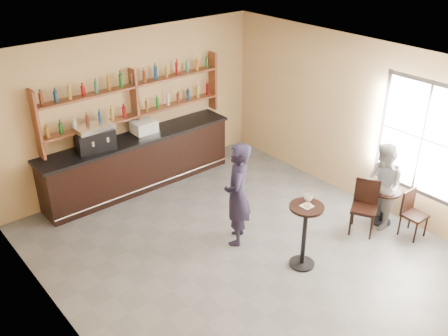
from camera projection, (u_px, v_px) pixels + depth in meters
floor at (245, 253)px, 8.53m from camera, size 7.00×7.00×0.00m
ceiling at (249, 70)px, 7.05m from camera, size 7.00×7.00×0.00m
wall_back at (132, 109)px, 10.18m from camera, size 7.00×0.00×7.00m
wall_left at (64, 243)px, 6.09m from camera, size 0.00×7.00×7.00m
wall_right at (364, 123)px, 9.48m from camera, size 0.00×7.00×7.00m
window_pane at (422, 139)px, 8.61m from camera, size 0.00×2.00×2.00m
window_frame at (422, 139)px, 8.61m from camera, size 0.04×1.70×2.10m
shelf_unit at (135, 101)px, 9.99m from camera, size 4.00×0.26×1.40m
liquor_bottles at (134, 92)px, 9.91m from camera, size 3.68×0.10×1.00m
bar_counter at (139, 162)px, 10.33m from camera, size 4.18×0.82×1.13m
espresso_machine at (95, 137)px, 9.45m from camera, size 0.76×0.55×0.50m
pastry_case at (144, 128)px, 10.11m from camera, size 0.50×0.40×0.29m
pedestal_table at (304, 236)px, 7.99m from camera, size 0.55×0.55×1.13m
napkin at (307, 206)px, 7.73m from camera, size 0.17×0.17×0.00m
donut at (308, 205)px, 7.72m from camera, size 0.14×0.14×0.04m
cup_pedestal at (308, 198)px, 7.85m from camera, size 0.18×0.18×0.11m
man_main at (237, 195)px, 8.43m from camera, size 0.80×0.79×1.87m
cafe_table at (383, 206)px, 9.21m from camera, size 0.59×0.59×0.69m
cup_cafe at (388, 187)px, 9.05m from camera, size 0.11×0.11×0.10m
chair_west at (364, 208)px, 8.86m from camera, size 0.58×0.58×0.99m
chair_south at (415, 215)px, 8.78m from camera, size 0.39×0.39×0.87m
patron_second at (382, 187)px, 8.92m from camera, size 0.95×1.00×1.62m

